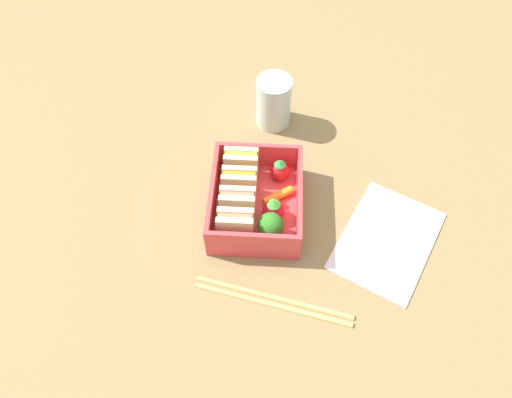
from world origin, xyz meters
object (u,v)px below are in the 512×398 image
object	(u,v)px
sandwich_center_left	(238,204)
folded_napkin	(387,240)
chopstick_pair	(273,300)
sandwich_left	(236,225)
sandwich_center_right	(241,165)
broccoli_floret	(271,226)
strawberry_far_left	(280,170)
sandwich_center	(239,184)
strawberry_left	(273,210)
drinking_glass	(274,102)
carrot_stick_far_left	(278,196)

from	to	relation	value
sandwich_center_left	folded_napkin	world-z (taller)	sandwich_center_left
chopstick_pair	sandwich_center_left	bearing A→B (deg)	23.88
chopstick_pair	folded_napkin	world-z (taller)	chopstick_pair
sandwich_left	sandwich_center_right	size ratio (longest dim) A/B	1.00
sandwich_center_right	broccoli_floret	distance (cm)	10.83
strawberry_far_left	sandwich_left	bearing A→B (deg)	151.86
folded_napkin	sandwich_center_right	bearing A→B (deg)	66.19
sandwich_center	folded_napkin	xyz separation A→B (cm)	(-5.60, -20.25, -3.54)
chopstick_pair	folded_napkin	size ratio (longest dim) A/B	1.26
strawberry_left	sandwich_left	bearing A→B (deg)	123.90
broccoli_floret	sandwich_center	bearing A→B (deg)	34.64
broccoli_floret	chopstick_pair	size ratio (longest dim) A/B	0.22
sandwich_left	drinking_glass	distance (cm)	22.54
sandwich_center	strawberry_left	xyz separation A→B (cm)	(-3.45, -4.78, -0.91)
sandwich_left	chopstick_pair	bearing A→B (deg)	-148.35
strawberry_left	drinking_glass	distance (cm)	19.01
strawberry_far_left	chopstick_pair	world-z (taller)	strawberry_far_left
sandwich_center	chopstick_pair	world-z (taller)	sandwich_center
strawberry_far_left	chopstick_pair	size ratio (longest dim) A/B	0.17
sandwich_center	chopstick_pair	size ratio (longest dim) A/B	0.25
sandwich_center_left	chopstick_pair	xyz separation A→B (cm)	(-11.83, -5.24, -3.39)
sandwich_center_right	strawberry_left	xyz separation A→B (cm)	(-6.78, -4.78, -0.91)
sandwich_center_right	strawberry_left	world-z (taller)	sandwich_center_right
sandwich_center	folded_napkin	world-z (taller)	sandwich_center
sandwich_left	folded_napkin	distance (cm)	20.58
sandwich_left	chopstick_pair	distance (cm)	10.55
sandwich_center_left	strawberry_left	distance (cm)	4.87
sandwich_center	broccoli_floret	size ratio (longest dim) A/B	1.16
strawberry_left	drinking_glass	xyz separation A→B (cm)	(18.95, 0.71, 1.29)
drinking_glass	strawberry_far_left	bearing A→B (deg)	-173.62
sandwich_left	broccoli_floret	xyz separation A→B (cm)	(0.15, -4.50, 0.03)
sandwich_center_left	broccoli_floret	world-z (taller)	sandwich_center_left
strawberry_far_left	strawberry_left	bearing A→B (deg)	174.75
sandwich_center	carrot_stick_far_left	distance (cm)	5.69
sandwich_center_left	strawberry_far_left	world-z (taller)	sandwich_center_left
sandwich_center_right	folded_napkin	bearing A→B (deg)	-113.81
sandwich_center	chopstick_pair	xyz separation A→B (cm)	(-15.16, -5.24, -3.39)
carrot_stick_far_left	folded_napkin	world-z (taller)	carrot_stick_far_left
sandwich_center_left	folded_napkin	xyz separation A→B (cm)	(-2.27, -20.25, -3.54)
sandwich_center	chopstick_pair	distance (cm)	16.40
sandwich_left	sandwich_center_right	distance (cm)	9.99
drinking_glass	folded_napkin	world-z (taller)	drinking_glass
strawberry_left	drinking_glass	world-z (taller)	drinking_glass
drinking_glass	folded_napkin	bearing A→B (deg)	-142.53
sandwich_center_right	chopstick_pair	world-z (taller)	sandwich_center_right
strawberry_far_left	drinking_glass	distance (cm)	12.20
sandwich_center_left	carrot_stick_far_left	distance (cm)	6.42
sandwich_center_right	drinking_glass	xyz separation A→B (cm)	(12.17, -4.07, 0.38)
folded_napkin	carrot_stick_far_left	bearing A→B (deg)	70.56
strawberry_far_left	drinking_glass	xyz separation A→B (cm)	(12.04, 1.35, 1.43)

